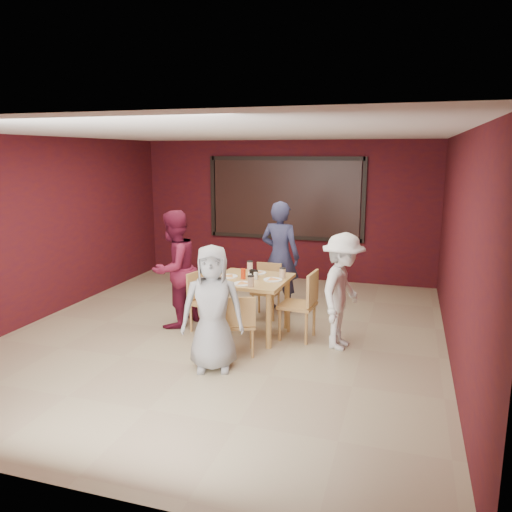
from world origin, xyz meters
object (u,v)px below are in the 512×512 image
(chair_front, at_px, (240,322))
(dining_table, at_px, (250,286))
(chair_right, at_px, (303,301))
(diner_back, at_px, (280,257))
(diner_front, at_px, (212,308))
(diner_left, at_px, (174,269))
(chair_left, at_px, (203,298))
(diner_right, at_px, (342,291))
(chair_back, at_px, (267,287))

(chair_front, bearing_deg, dining_table, 97.87)
(chair_right, bearing_deg, chair_front, -128.50)
(dining_table, distance_m, diner_back, 1.23)
(diner_front, relative_size, diner_back, 0.84)
(diner_front, bearing_deg, diner_back, 66.61)
(chair_front, bearing_deg, diner_left, 147.95)
(diner_back, bearing_deg, chair_left, 65.70)
(chair_left, height_order, diner_right, diner_right)
(diner_back, bearing_deg, chair_right, 127.65)
(dining_table, xyz_separation_m, chair_front, (0.11, -0.78, -0.26))
(chair_right, distance_m, diner_right, 0.61)
(chair_right, relative_size, diner_back, 0.54)
(chair_left, xyz_separation_m, diner_front, (0.64, -1.21, 0.27))
(chair_front, relative_size, diner_left, 0.46)
(dining_table, relative_size, diner_back, 0.61)
(dining_table, height_order, chair_right, dining_table)
(chair_front, xyz_separation_m, diner_right, (1.19, 0.67, 0.32))
(dining_table, bearing_deg, chair_left, -177.26)
(chair_back, xyz_separation_m, chair_right, (0.75, -0.84, 0.07))
(chair_right, distance_m, diner_front, 1.53)
(dining_table, bearing_deg, chair_front, -82.13)
(diner_left, relative_size, diner_right, 1.12)
(chair_right, bearing_deg, chair_back, 131.96)
(chair_left, relative_size, diner_back, 0.48)
(dining_table, xyz_separation_m, chair_left, (-0.71, -0.03, -0.23))
(diner_left, bearing_deg, diner_right, 99.91)
(chair_left, height_order, diner_front, diner_front)
(dining_table, height_order, diner_back, diner_back)
(chair_back, height_order, diner_front, diner_front)
(chair_front, relative_size, diner_back, 0.45)
(chair_back, relative_size, diner_front, 0.55)
(chair_front, height_order, diner_front, diner_front)
(diner_left, bearing_deg, chair_left, 95.63)
(chair_front, bearing_deg, chair_right, 51.50)
(diner_front, distance_m, diner_back, 2.47)
(dining_table, bearing_deg, chair_right, 2.17)
(chair_right, relative_size, diner_front, 0.64)
(diner_back, relative_size, diner_right, 1.17)
(diner_front, bearing_deg, chair_right, 38.09)
(chair_back, bearing_deg, diner_right, -37.09)
(chair_back, distance_m, diner_left, 1.51)
(chair_right, distance_m, diner_back, 1.39)
(chair_front, height_order, chair_left, chair_left)
(diner_front, distance_m, diner_right, 1.77)
(chair_left, bearing_deg, chair_front, -42.41)
(chair_right, relative_size, diner_right, 0.63)
(chair_left, bearing_deg, diner_front, -62.05)
(chair_back, distance_m, chair_left, 1.15)
(diner_front, xyz_separation_m, diner_left, (-1.12, 1.27, 0.11))
(diner_left, bearing_deg, diner_back, 145.33)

